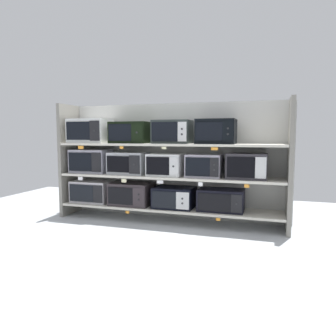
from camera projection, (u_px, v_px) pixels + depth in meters
name	position (u px, v px, depth m)	size (l,w,h in m)	color
ground	(139.00, 246.00, 3.40)	(6.98, 6.00, 0.02)	#B2B7BC
back_panel	(174.00, 161.00, 4.52)	(3.18, 0.04, 1.60)	#B2B2AD
upright_left	(70.00, 160.00, 4.72)	(0.05, 0.49, 1.60)	gray
upright_right	(290.00, 166.00, 3.81)	(0.05, 0.49, 1.60)	gray
shelf_0	(168.00, 208.00, 4.33)	(2.98, 0.49, 0.03)	beige
microwave_0	(92.00, 191.00, 4.66)	(0.55, 0.37, 0.30)	#BAB5BC
microwave_1	(132.00, 194.00, 4.47)	(0.56, 0.44, 0.31)	#2F282B
microwave_2	(174.00, 197.00, 4.28)	(0.52, 0.41, 0.27)	black
microwave_3	(221.00, 200.00, 4.09)	(0.58, 0.37, 0.28)	black
price_tag_0	(127.00, 212.00, 4.24)	(0.05, 0.00, 0.03)	orange
price_tag_1	(218.00, 219.00, 3.88)	(0.05, 0.00, 0.04)	orange
shelf_1	(168.00, 177.00, 4.28)	(2.98, 0.49, 0.03)	beige
microwave_4	(91.00, 161.00, 4.61)	(0.54, 0.36, 0.33)	#9E9CAD
microwave_5	(129.00, 163.00, 4.44)	(0.51, 0.40, 0.30)	#A4A7AD
microwave_6	(166.00, 165.00, 4.27)	(0.45, 0.42, 0.29)	silver
microwave_7	(204.00, 166.00, 4.12)	(0.44, 0.39, 0.29)	#A49FAF
microwave_8	(247.00, 166.00, 3.95)	(0.48, 0.38, 0.31)	#333036
price_tag_2	(80.00, 179.00, 4.41)	(0.07, 0.00, 0.05)	white
price_tag_3	(124.00, 181.00, 4.21)	(0.07, 0.00, 0.05)	beige
price_tag_4	(160.00, 182.00, 4.06)	(0.09, 0.00, 0.04)	white
price_tag_5	(200.00, 184.00, 3.90)	(0.05, 0.00, 0.05)	white
price_tag_6	(247.00, 186.00, 3.74)	(0.06, 0.00, 0.04)	orange
shelf_2	(168.00, 145.00, 4.24)	(2.98, 0.49, 0.03)	beige
microwave_9	(91.00, 131.00, 4.57)	(0.55, 0.44, 0.34)	silver
microwave_10	(131.00, 133.00, 4.38)	(0.52, 0.38, 0.29)	black
microwave_11	(172.00, 132.00, 4.20)	(0.49, 0.37, 0.30)	#2B3331
microwave_12	(216.00, 132.00, 4.03)	(0.48, 0.40, 0.31)	black
price_tag_7	(81.00, 147.00, 4.36)	(0.08, 0.00, 0.04)	orange
price_tag_8	(122.00, 148.00, 4.18)	(0.05, 0.00, 0.03)	orange
price_tag_9	(164.00, 148.00, 4.00)	(0.06, 0.00, 0.03)	beige
price_tag_10	(215.00, 149.00, 3.81)	(0.08, 0.00, 0.04)	orange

